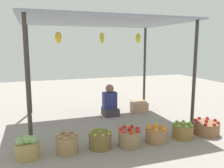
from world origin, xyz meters
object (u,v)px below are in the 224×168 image
basket_limes (100,140)px  wooden_crate_stacked_rear (139,105)px  basket_red_apples (206,128)px  wooden_crate_near_vendor (139,107)px  vendor_person (110,103)px  basket_green_apples (183,131)px  basket_oranges (156,134)px  basket_cabbages (28,148)px  basket_potatoes (67,144)px  basket_red_tomatoes (129,138)px

basket_limes → wooden_crate_stacked_rear: bearing=50.2°
basket_red_apples → wooden_crate_near_vendor: basket_red_apples is taller
vendor_person → basket_green_apples: bearing=-66.6°
basket_oranges → basket_green_apples: 0.57m
vendor_person → basket_red_apples: (1.40, -1.88, -0.17)m
basket_cabbages → basket_green_apples: (2.79, -0.10, -0.03)m
vendor_person → basket_limes: bearing=-113.4°
basket_potatoes → basket_red_tomatoes: 1.08m
basket_red_apples → wooden_crate_stacked_rear: 2.15m
wooden_crate_near_vendor → wooden_crate_stacked_rear: 0.25m
basket_red_tomatoes → basket_oranges: (0.54, 0.01, -0.02)m
vendor_person → basket_green_apples: vendor_person is taller
basket_red_tomatoes → basket_potatoes: bearing=175.5°
vendor_person → basket_red_tomatoes: vendor_person is taller
basket_red_tomatoes → wooden_crate_stacked_rear: bearing=60.8°
basket_red_tomatoes → wooden_crate_near_vendor: basket_red_tomatoes is taller
basket_green_apples → basket_potatoes: bearing=177.9°
basket_cabbages → wooden_crate_near_vendor: 3.30m
basket_green_apples → basket_red_apples: bearing=2.8°
vendor_person → basket_cabbages: size_ratio=2.07×
basket_cabbages → basket_red_tomatoes: size_ratio=0.95×
basket_red_tomatoes → vendor_person: bearing=81.7°
basket_cabbages → basket_potatoes: bearing=-2.3°
vendor_person → basket_red_apples: bearing=-53.3°
vendor_person → basket_potatoes: bearing=-126.5°
basket_potatoes → basket_red_tomatoes: bearing=-4.5°
basket_green_apples → wooden_crate_stacked_rear: size_ratio=1.09×
wooden_crate_stacked_rear → basket_limes: bearing=-129.8°
basket_cabbages → wooden_crate_near_vendor: basket_cabbages is taller
basket_cabbages → basket_green_apples: bearing=-2.1°
basket_cabbages → basket_red_apples: bearing=-1.3°
basket_red_tomatoes → wooden_crate_stacked_rear: size_ratio=1.10×
basket_oranges → basket_green_apples: (0.57, -0.01, -0.00)m
vendor_person → basket_oranges: bearing=-82.2°
wooden_crate_stacked_rear → vendor_person: bearing=-166.7°
basket_potatoes → wooden_crate_near_vendor: size_ratio=0.96×
basket_green_apples → basket_oranges: bearing=179.0°
basket_red_apples → basket_green_apples: bearing=-177.2°
basket_red_apples → wooden_crate_near_vendor: 1.95m
basket_limes → basket_red_tomatoes: size_ratio=0.99×
basket_green_apples → wooden_crate_near_vendor: size_ratio=1.04×
basket_cabbages → basket_oranges: size_ratio=0.96×
vendor_person → wooden_crate_stacked_rear: vendor_person is taller
basket_cabbages → wooden_crate_stacked_rear: bearing=35.1°
basket_cabbages → basket_red_tomatoes: (1.68, -0.11, -0.01)m
wooden_crate_stacked_rear → basket_oranges: bearing=-107.0°
basket_red_apples → basket_limes: bearing=178.5°
basket_limes → basket_oranges: bearing=-4.1°
basket_oranges → wooden_crate_stacked_rear: 2.21m
basket_red_tomatoes → basket_red_apples: 1.68m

